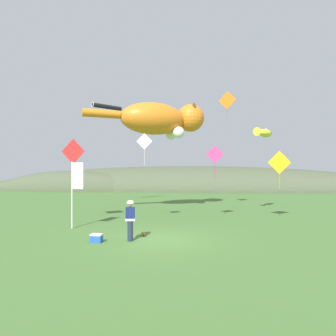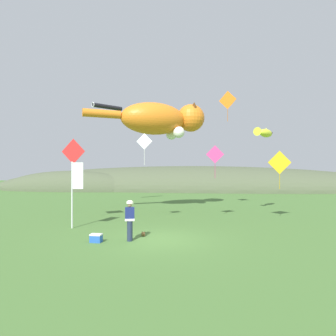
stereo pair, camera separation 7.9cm
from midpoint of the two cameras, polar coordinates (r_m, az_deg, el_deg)
ground_plane at (r=13.73m, az=-1.89°, el=-13.48°), size 120.00×120.00×0.00m
distant_hill_ridge at (r=43.89m, az=1.47°, el=-4.22°), size 62.12×12.15×7.04m
festival_attendant at (r=13.39m, az=-7.12°, el=-9.66°), size 0.46×0.34×1.77m
kite_spool at (r=14.35m, az=-4.55°, el=-12.42°), size 0.13×0.23×0.23m
picnic_cooler at (r=13.57m, az=-13.37°, el=-12.85°), size 0.51×0.35×0.36m
festival_banner_pole at (r=16.63m, az=-17.15°, el=-3.07°), size 0.66×0.08×3.55m
kite_giant_cat at (r=22.26m, az=-1.08°, el=9.24°), size 8.20×5.13×2.75m
kite_fish_windsock at (r=21.87m, az=17.97°, el=6.40°), size 1.71×2.09×0.66m
kite_tube_streamer at (r=26.13m, az=-11.43°, el=11.35°), size 2.12×2.27×0.44m
kite_diamond_red at (r=18.42m, az=-17.48°, el=2.98°), size 1.50×0.17×2.41m
kite_diamond_orange at (r=22.91m, az=11.39°, el=12.53°), size 1.22×0.59×2.24m
kite_diamond_pink at (r=18.30m, az=9.07°, el=2.52°), size 1.09×0.15×2.00m
kite_diamond_gold at (r=19.15m, az=20.60°, el=0.95°), size 1.40×0.17×2.31m
kite_diamond_white at (r=17.09m, az=-4.39°, el=5.00°), size 0.92×0.09×1.82m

